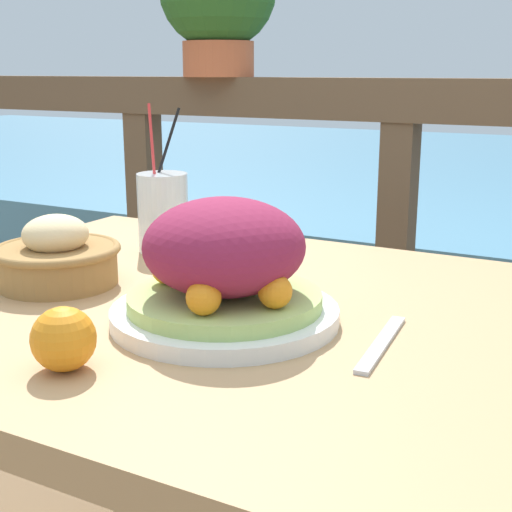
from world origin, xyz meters
The scene contains 7 objects.
patio_table centered at (0.00, 0.00, 0.64)m, with size 1.05×0.79×0.75m.
railing_fence centered at (0.00, 0.72, 0.72)m, with size 2.80×0.08×1.04m.
salad_plate centered at (0.03, -0.07, 0.82)m, with size 0.28×0.28×0.16m.
drink_glass centered at (-0.25, 0.19, 0.82)m, with size 0.09×0.09×0.25m.
bread_basket centered at (-0.27, -0.04, 0.79)m, with size 0.18×0.18×0.10m.
fork centered at (0.22, -0.05, 0.75)m, with size 0.03×0.18×0.00m.
orange_near_basket centered at (-0.05, -0.27, 0.79)m, with size 0.07×0.07×0.07m.
Camera 1 is at (0.45, -0.78, 1.05)m, focal length 50.00 mm.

